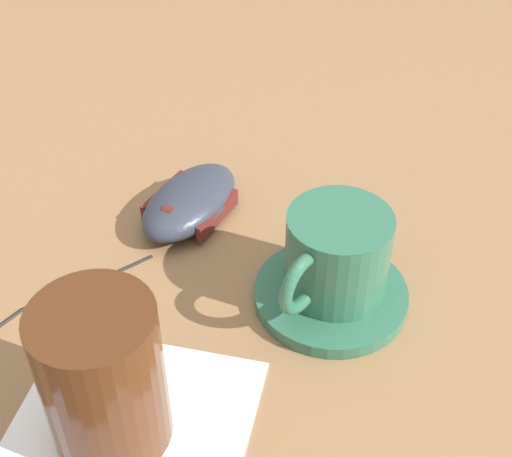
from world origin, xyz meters
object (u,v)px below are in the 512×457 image
coffee_cup (336,255)px  drinking_glass (103,378)px  saucer (331,295)px  computer_mouse (190,202)px

coffee_cup → drinking_glass: bearing=146.9°
coffee_cup → drinking_glass: size_ratio=0.97×
saucer → computer_mouse: size_ratio=0.97×
saucer → coffee_cup: bearing=-4.8°
coffee_cup → computer_mouse: bearing=67.8°
coffee_cup → computer_mouse: size_ratio=0.86×
drinking_glass → coffee_cup: bearing=-33.1°
saucer → coffee_cup: size_ratio=1.12×
saucer → drinking_glass: (-0.16, 0.11, 0.05)m
saucer → drinking_glass: size_ratio=1.08×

